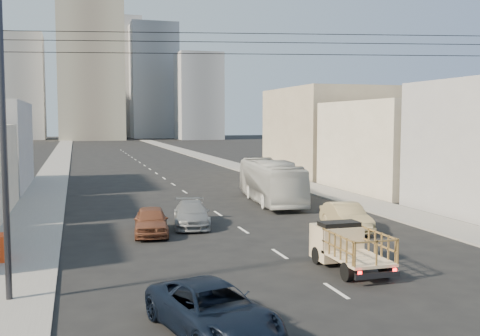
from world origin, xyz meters
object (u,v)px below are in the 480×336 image
flatbed_pickup (348,244)px  sedan_brown (151,221)px  streetlamp_left (6,117)px  sedan_tan (346,217)px  navy_pickup (213,310)px  city_bus (271,181)px  sedan_grey (191,214)px

flatbed_pickup → sedan_brown: bearing=126.3°
streetlamp_left → sedan_brown: bearing=59.0°
sedan_tan → sedan_brown: bearing=176.0°
sedan_brown → streetlamp_left: (-6.14, -10.20, 5.66)m
navy_pickup → city_bus: bearing=53.2°
sedan_brown → sedan_tan: bearing=-4.1°
navy_pickup → sedan_tan: 17.05m
sedan_brown → city_bus: bearing=49.2°
sedan_brown → sedan_tan: sedan_tan is taller
sedan_grey → streetlamp_left: 15.92m
navy_pickup → sedan_brown: 15.03m
flatbed_pickup → sedan_brown: size_ratio=0.97×
sedan_grey → sedan_brown: bearing=-136.5°
navy_pickup → sedan_brown: size_ratio=1.19×
navy_pickup → sedan_grey: navy_pickup is taller
navy_pickup → sedan_grey: (2.77, 16.84, -0.02)m
flatbed_pickup → streetlamp_left: streetlamp_left is taller
sedan_tan → sedan_grey: 9.07m
city_bus → sedan_tan: city_bus is taller
sedan_tan → flatbed_pickup: bearing=-110.1°
city_bus → sedan_tan: size_ratio=2.44×
city_bus → navy_pickup: bearing=-107.1°
flatbed_pickup → streetlamp_left: (-13.20, -0.60, 5.34)m
sedan_brown → sedan_grey: size_ratio=0.90×
flatbed_pickup → city_bus: 19.56m
flatbed_pickup → sedan_brown: flatbed_pickup is taller
city_bus → streetlamp_left: bearing=-123.7°
navy_pickup → city_bus: city_bus is taller
sedan_brown → sedan_tan: (10.86, -2.01, 0.01)m
streetlamp_left → navy_pickup: bearing=-38.9°
sedan_tan → streetlamp_left: (-17.00, -8.19, 5.65)m
sedan_brown → streetlamp_left: streetlamp_left is taller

